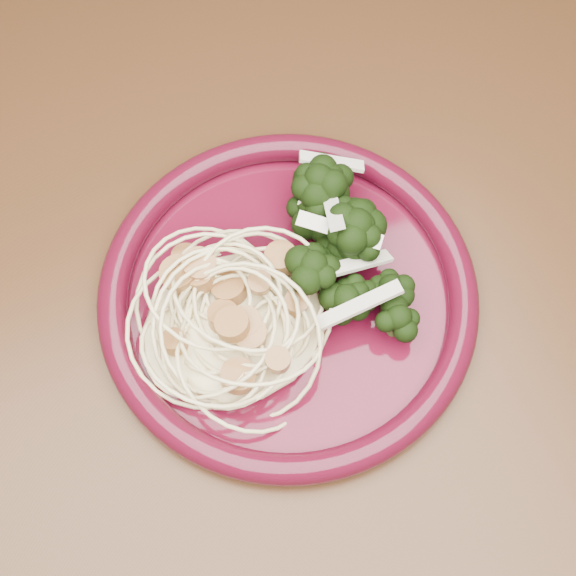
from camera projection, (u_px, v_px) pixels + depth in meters
The scene contains 6 objects.
dining_table at pixel (177, 428), 0.60m from camera, with size 1.20×0.80×0.75m.
dinner_plate at pixel (288, 295), 0.52m from camera, with size 0.29×0.29×0.02m.
spaghetti_pile at pixel (233, 322), 0.51m from camera, with size 0.12×0.10×0.03m, color beige.
scallop_cluster at pixel (230, 301), 0.48m from camera, with size 0.11×0.11×0.04m, color #A6733E, non-canonical shape.
broccoli_pile at pixel (354, 244), 0.52m from camera, with size 0.08×0.13×0.04m, color black.
onion_garnish at pixel (357, 222), 0.49m from camera, with size 0.06×0.08×0.05m, color beige, non-canonical shape.
Camera 1 is at (0.02, -0.18, 1.24)m, focal length 50.00 mm.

